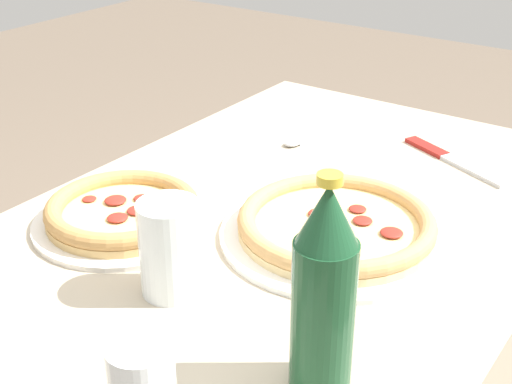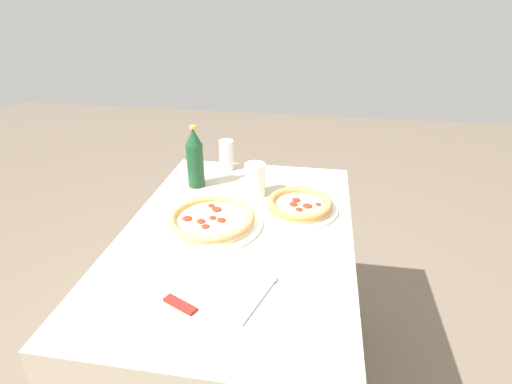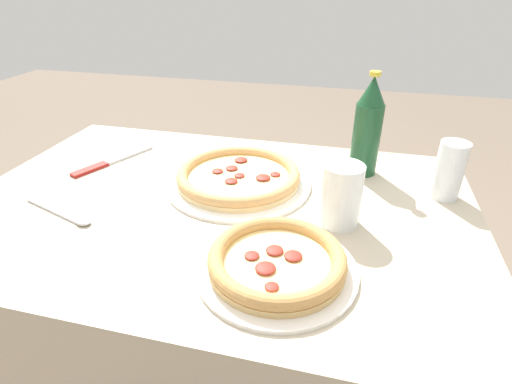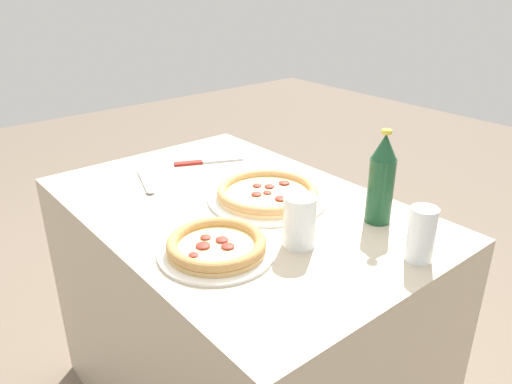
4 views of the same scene
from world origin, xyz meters
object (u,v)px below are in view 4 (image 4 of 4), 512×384
(pizza_veggie, at_px, (268,194))
(knife, at_px, (206,162))
(glass_cola, at_px, (299,224))
(beer_bottle, at_px, (381,179))
(glass_lemonade, at_px, (421,237))
(spoon, at_px, (147,184))
(pizza_salami, at_px, (216,246))

(pizza_veggie, height_order, knife, pizza_veggie)
(glass_cola, height_order, knife, glass_cola)
(knife, bearing_deg, pizza_veggie, 174.86)
(beer_bottle, relative_size, knife, 1.11)
(beer_bottle, height_order, knife, beer_bottle)
(glass_cola, bearing_deg, beer_bottle, -99.61)
(glass_cola, relative_size, knife, 0.56)
(pizza_veggie, distance_m, glass_lemonade, 0.46)
(beer_bottle, bearing_deg, pizza_veggie, 26.06)
(beer_bottle, bearing_deg, knife, 9.29)
(pizza_veggie, xyz_separation_m, knife, (0.36, -0.03, -0.02))
(knife, distance_m, spoon, 0.25)
(knife, bearing_deg, pizza_salami, 148.18)
(glass_cola, xyz_separation_m, knife, (0.60, -0.14, -0.05))
(beer_bottle, bearing_deg, glass_cola, 80.39)
(beer_bottle, relative_size, spoon, 1.28)
(pizza_salami, distance_m, glass_cola, 0.20)
(glass_cola, bearing_deg, spoon, 11.13)
(pizza_salami, bearing_deg, glass_cola, -117.36)
(pizza_veggie, bearing_deg, beer_bottle, -153.94)
(glass_cola, bearing_deg, pizza_veggie, -24.13)
(beer_bottle, height_order, spoon, beer_bottle)
(pizza_salami, height_order, knife, pizza_salami)
(pizza_veggie, relative_size, spoon, 1.75)
(pizza_salami, xyz_separation_m, glass_lemonade, (-0.31, -0.34, 0.04))
(pizza_salami, height_order, glass_lemonade, glass_lemonade)
(pizza_salami, xyz_separation_m, knife, (0.51, -0.31, -0.02))
(pizza_salami, distance_m, spoon, 0.47)
(pizza_salami, xyz_separation_m, glass_cola, (-0.09, -0.18, 0.04))
(glass_lemonade, distance_m, glass_cola, 0.27)
(beer_bottle, distance_m, spoon, 0.70)
(glass_lemonade, height_order, beer_bottle, beer_bottle)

